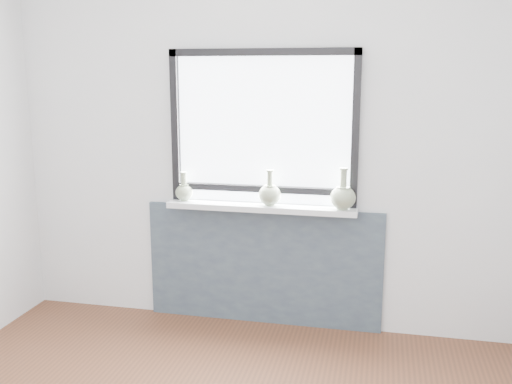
% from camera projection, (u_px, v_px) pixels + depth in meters
% --- Properties ---
extents(back_wall, '(3.60, 0.02, 2.60)m').
position_uv_depth(back_wall, '(264.00, 145.00, 3.95)').
color(back_wall, silver).
rests_on(back_wall, ground).
extents(apron_panel, '(1.70, 0.03, 0.86)m').
position_uv_depth(apron_panel, '(263.00, 266.00, 4.10)').
color(apron_panel, '#44565F').
rests_on(apron_panel, ground).
extents(windowsill, '(1.32, 0.18, 0.04)m').
position_uv_depth(windowsill, '(261.00, 207.00, 3.94)').
color(windowsill, silver).
rests_on(windowsill, apron_panel).
extents(window, '(1.30, 0.06, 1.05)m').
position_uv_depth(window, '(263.00, 125.00, 3.88)').
color(window, black).
rests_on(window, windowsill).
extents(vase_a, '(0.12, 0.12, 0.21)m').
position_uv_depth(vase_a, '(184.00, 191.00, 4.05)').
color(vase_a, '#92A281').
rests_on(vase_a, windowsill).
extents(vase_b, '(0.16, 0.16, 0.25)m').
position_uv_depth(vase_b, '(270.00, 194.00, 3.89)').
color(vase_b, '#92A281').
rests_on(vase_b, windowsill).
extents(vase_c, '(0.17, 0.17, 0.28)m').
position_uv_depth(vase_c, '(343.00, 196.00, 3.78)').
color(vase_c, '#92A281').
rests_on(vase_c, windowsill).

